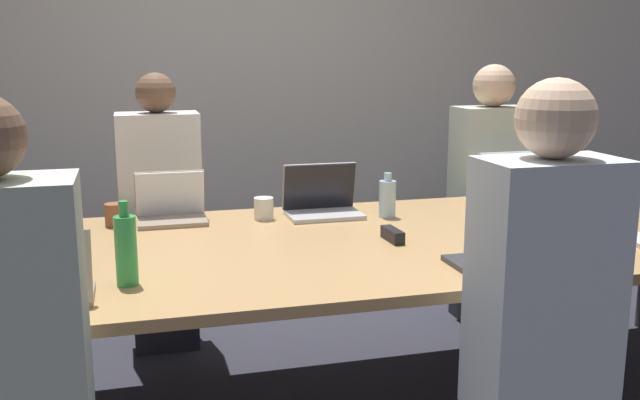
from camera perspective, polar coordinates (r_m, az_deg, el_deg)
name	(u,v)px	position (r m, az deg, el deg)	size (l,w,h in m)	color
curtain_wall	(238,67)	(4.75, -6.58, 10.50)	(12.00, 0.06, 2.80)	beige
conference_table	(320,254)	(2.85, -0.02, -4.31)	(4.36, 1.37, 0.76)	tan
laptop_far_midleft	(171,207)	(3.23, -11.82, -0.55)	(0.31, 0.22, 0.22)	gray
person_far_midleft	(161,218)	(3.67, -12.57, -1.44)	(0.40, 0.24, 1.40)	#2D2D38
cup_far_midleft	(115,215)	(3.21, -16.10, -1.16)	(0.08, 0.08, 0.10)	brown
laptop_near_left	(36,284)	(2.29, -21.75, -6.28)	(0.33, 0.23, 0.22)	gray
person_near_left	(6,390)	(1.98, -23.83, -13.70)	(0.40, 0.24, 1.41)	#2D2D38
bottle_near_left	(126,249)	(2.38, -15.26, -3.81)	(0.07, 0.07, 0.28)	green
laptop_far_right	(513,186)	(3.77, 15.20, 1.08)	(0.36, 0.24, 0.24)	silver
person_far_right	(488,198)	(4.08, 13.33, 0.19)	(0.40, 0.24, 1.43)	#2D2D38
cup_far_right	(478,197)	(3.57, 12.50, 0.25)	(0.08, 0.08, 0.09)	red
bottle_far_right	(482,190)	(3.50, 12.82, 0.79)	(0.07, 0.07, 0.21)	black
cup_near_right	(608,236)	(2.98, 22.08, -2.67)	(0.08, 0.08, 0.08)	red
laptop_far_center	(322,200)	(3.29, 0.15, -0.04)	(0.34, 0.23, 0.24)	#B7B7BC
cup_far_center	(264,209)	(3.22, -4.53, -0.68)	(0.09, 0.09, 0.10)	white
bottle_far_center	(387,198)	(3.26, 5.41, 0.15)	(0.08, 0.08, 0.21)	#ADD1E0
laptop_near_midright	(505,249)	(2.52, 14.61, -3.83)	(0.31, 0.27, 0.28)	#333338
person_near_midright	(542,331)	(2.21, 17.31, -9.96)	(0.40, 0.24, 1.43)	#2D2D38
stapler	(393,235)	(2.86, 5.83, -2.80)	(0.05, 0.15, 0.05)	black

